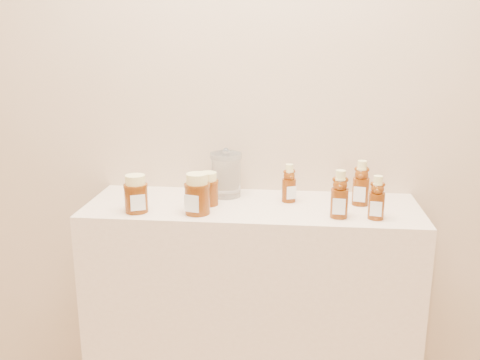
# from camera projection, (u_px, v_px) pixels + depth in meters

# --- Properties ---
(wall_back) EXTENTS (3.50, 0.02, 2.70)m
(wall_back) POSITION_uv_depth(u_px,v_px,m) (257.00, 74.00, 2.00)
(wall_back) COLOR tan
(wall_back) RESTS_ON ground
(display_table) EXTENTS (1.20, 0.40, 0.90)m
(display_table) POSITION_uv_depth(u_px,v_px,m) (251.00, 316.00, 2.05)
(display_table) COLOR beige
(display_table) RESTS_ON ground
(bear_bottle_back_left) EXTENTS (0.07, 0.07, 0.16)m
(bear_bottle_back_left) POSITION_uv_depth(u_px,v_px,m) (289.00, 181.00, 1.95)
(bear_bottle_back_left) COLOR #582306
(bear_bottle_back_left) RESTS_ON display_table
(bear_bottle_back_mid) EXTENTS (0.08, 0.08, 0.18)m
(bear_bottle_back_mid) POSITION_uv_depth(u_px,v_px,m) (361.00, 180.00, 1.91)
(bear_bottle_back_mid) COLOR #582306
(bear_bottle_back_mid) RESTS_ON display_table
(bear_bottle_back_right) EXTENTS (0.06, 0.06, 0.16)m
(bear_bottle_back_right) POSITION_uv_depth(u_px,v_px,m) (361.00, 177.00, 1.99)
(bear_bottle_back_right) COLOR #582306
(bear_bottle_back_right) RESTS_ON display_table
(bear_bottle_front_left) EXTENTS (0.07, 0.07, 0.18)m
(bear_bottle_front_left) POSITION_uv_depth(u_px,v_px,m) (340.00, 191.00, 1.77)
(bear_bottle_front_left) COLOR #582306
(bear_bottle_front_left) RESTS_ON display_table
(bear_bottle_front_right) EXTENTS (0.07, 0.07, 0.17)m
(bear_bottle_front_right) POSITION_uv_depth(u_px,v_px,m) (377.00, 195.00, 1.76)
(bear_bottle_front_right) COLOR #582306
(bear_bottle_front_right) RESTS_ON display_table
(honey_jar_left) EXTENTS (0.11, 0.11, 0.13)m
(honey_jar_left) POSITION_uv_depth(u_px,v_px,m) (136.00, 194.00, 1.84)
(honey_jar_left) COLOR #582306
(honey_jar_left) RESTS_ON display_table
(honey_jar_back) EXTENTS (0.10, 0.10, 0.12)m
(honey_jar_back) POSITION_uv_depth(u_px,v_px,m) (208.00, 189.00, 1.92)
(honey_jar_back) COLOR #582306
(honey_jar_back) RESTS_ON display_table
(honey_jar_front) EXTENTS (0.11, 0.11, 0.14)m
(honey_jar_front) POSITION_uv_depth(u_px,v_px,m) (197.00, 194.00, 1.82)
(honey_jar_front) COLOR #582306
(honey_jar_front) RESTS_ON display_table
(glass_canister) EXTENTS (0.12, 0.12, 0.18)m
(glass_canister) POSITION_uv_depth(u_px,v_px,m) (226.00, 173.00, 2.01)
(glass_canister) COLOR white
(glass_canister) RESTS_ON display_table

